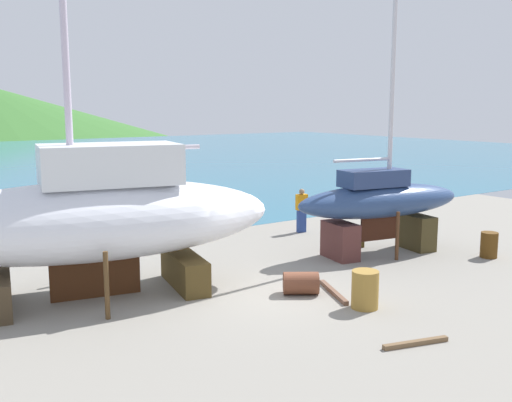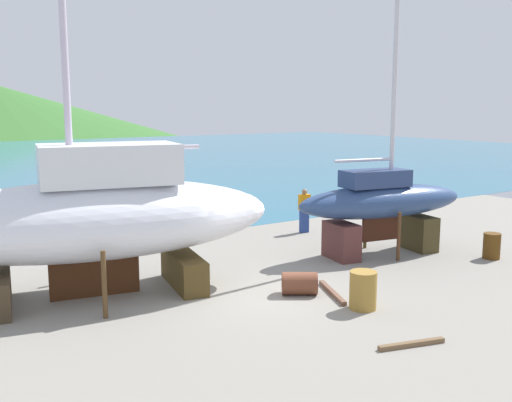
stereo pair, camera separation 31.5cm
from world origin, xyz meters
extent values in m
plane|color=gray|center=(0.00, -3.04, 0.00)|extent=(40.93, 40.93, 0.00)
cube|color=#43391E|center=(7.34, 0.63, 0.60)|extent=(0.93, 1.47, 1.20)
cube|color=#542E2A|center=(4.26, 1.19, 0.60)|extent=(0.93, 1.47, 1.20)
cylinder|color=#503F1C|center=(5.97, 1.84, 0.80)|extent=(0.12, 0.12, 1.59)
cylinder|color=#4D2F1B|center=(5.63, -0.02, 0.80)|extent=(0.12, 0.12, 1.59)
ellipsoid|color=navy|center=(5.80, 0.91, 1.81)|extent=(6.47, 2.79, 1.12)
cube|color=#472113|center=(5.80, 0.91, 0.87)|extent=(1.49, 0.34, 0.78)
cube|color=navy|center=(5.49, 0.97, 2.60)|extent=(2.40, 1.41, 0.56)
cylinder|color=silver|center=(6.11, 0.86, 6.53)|extent=(0.15, 0.15, 8.43)
cylinder|color=silver|center=(5.03, 1.05, 3.22)|extent=(2.18, 0.49, 0.11)
cube|color=#4E3B1B|center=(-1.35, 1.44, 0.46)|extent=(1.18, 2.60, 0.91)
cylinder|color=brown|center=(-4.05, 0.23, 0.82)|extent=(0.12, 0.12, 1.63)
cylinder|color=#543C1A|center=(-3.36, 3.61, 0.82)|extent=(0.12, 0.12, 1.63)
ellipsoid|color=white|center=(-3.70, 1.92, 2.04)|extent=(10.03, 4.98, 2.06)
cube|color=#422210|center=(-3.70, 1.92, 0.29)|extent=(2.27, 0.54, 1.44)
cube|color=silver|center=(-3.23, 1.82, 3.48)|extent=(3.76, 2.53, 1.03)
cylinder|color=#BFB5C2|center=(-2.53, 1.68, 3.87)|extent=(3.32, 0.79, 0.12)
cube|color=navy|center=(5.80, 5.06, 0.45)|extent=(0.37, 0.26, 0.90)
cube|color=orange|center=(5.80, 5.06, 1.21)|extent=(0.48, 0.32, 0.62)
sphere|color=#937352|center=(5.80, 5.06, 1.63)|extent=(0.22, 0.22, 0.22)
cylinder|color=olive|center=(1.45, -2.70, 0.47)|extent=(0.86, 0.86, 0.95)
cylinder|color=brown|center=(0.85, -0.95, 0.30)|extent=(1.11, 1.02, 0.60)
cylinder|color=#543410|center=(8.37, -1.55, 0.42)|extent=(0.70, 0.70, 0.85)
cube|color=brown|center=(1.56, -1.46, 0.06)|extent=(0.86, 1.81, 0.12)
cube|color=brown|center=(0.66, -4.96, 0.05)|extent=(1.52, 0.54, 0.10)
camera|label=1|loc=(-8.76, -12.58, 4.96)|focal=41.21mm
camera|label=2|loc=(-8.50, -12.76, 4.96)|focal=41.21mm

